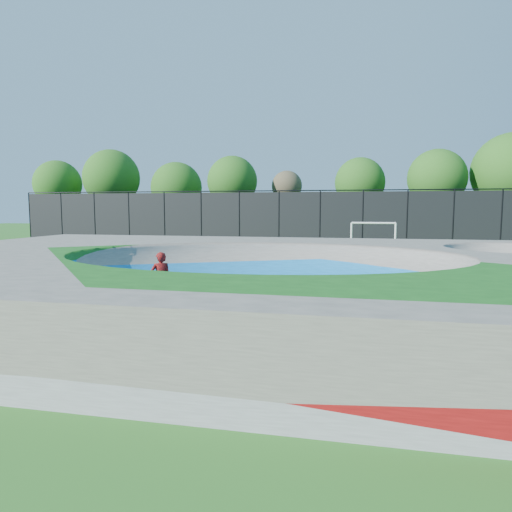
{
  "coord_description": "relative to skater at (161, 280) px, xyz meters",
  "views": [
    {
      "loc": [
        2.46,
        -12.18,
        2.73
      ],
      "look_at": [
        -0.83,
        3.0,
        1.1
      ],
      "focal_mm": 32.0,
      "sensor_mm": 36.0,
      "label": 1
    }
  ],
  "objects": [
    {
      "name": "soccer_goal",
      "position": [
        6.37,
        18.08,
        0.52
      ],
      "size": [
        2.82,
        0.12,
        1.86
      ],
      "color": "white",
      "rests_on": "ground"
    },
    {
      "name": "skateboard",
      "position": [
        0.0,
        0.0,
        -0.74
      ],
      "size": [
        0.75,
        0.65,
        0.05
      ],
      "primitive_type": "cube",
      "rotation": [
        0.0,
        0.0,
        0.66
      ],
      "color": "black",
      "rests_on": "ground"
    },
    {
      "name": "skater",
      "position": [
        0.0,
        0.0,
        0.0
      ],
      "size": [
        0.67,
        0.6,
        1.53
      ],
      "primitive_type": "imported",
      "rotation": [
        0.0,
        0.0,
        3.68
      ],
      "color": "red",
      "rests_on": "ground"
    },
    {
      "name": "fence",
      "position": [
        2.75,
        21.55,
        1.33
      ],
      "size": [
        48.09,
        0.09,
        4.04
      ],
      "color": "black",
      "rests_on": "ground"
    },
    {
      "name": "treeline",
      "position": [
        5.76,
        26.44,
        4.28
      ],
      "size": [
        52.72,
        6.69,
        8.37
      ],
      "color": "#422921",
      "rests_on": "ground"
    },
    {
      "name": "ground",
      "position": [
        2.75,
        0.55,
        -0.77
      ],
      "size": [
        120.0,
        120.0,
        0.0
      ],
      "primitive_type": "plane",
      "color": "#225E1A",
      "rests_on": "ground"
    },
    {
      "name": "skate_deck",
      "position": [
        2.75,
        0.55,
        -0.02
      ],
      "size": [
        22.0,
        14.0,
        1.5
      ],
      "primitive_type": "cube",
      "color": "gray",
      "rests_on": "ground"
    }
  ]
}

